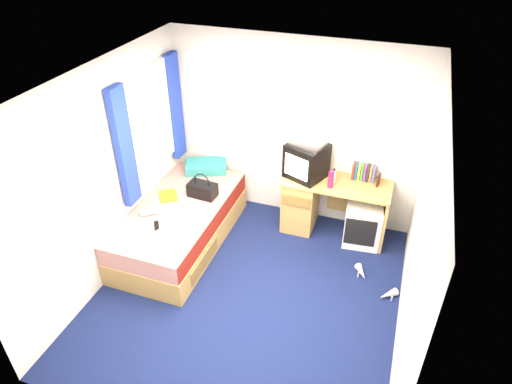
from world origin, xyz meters
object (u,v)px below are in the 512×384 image
(desk, at_px, (314,201))
(storage_cube, at_px, (363,223))
(magazine, at_px, (168,196))
(bed, at_px, (181,224))
(vcr, at_px, (308,142))
(aerosol_can, at_px, (334,176))
(picture_frame, at_px, (378,180))
(handbag, at_px, (202,189))
(water_bottle, at_px, (150,212))
(white_heels, at_px, (374,283))
(towel, at_px, (179,224))
(pink_water_bottle, at_px, (331,180))
(remote_control, at_px, (157,226))
(crt_tv, at_px, (306,161))
(colour_swatch_fan, at_px, (160,231))
(pillow, at_px, (206,166))

(desk, xyz_separation_m, storage_cube, (0.65, -0.09, -0.13))
(magazine, bearing_deg, bed, -34.93)
(bed, distance_m, vcr, 1.87)
(bed, bearing_deg, aerosol_can, 26.29)
(picture_frame, distance_m, handbag, 2.15)
(storage_cube, distance_m, magazine, 2.46)
(picture_frame, bearing_deg, storage_cube, -108.59)
(water_bottle, bearing_deg, white_heels, 5.83)
(magazine, bearing_deg, storage_cube, 14.43)
(vcr, distance_m, towel, 1.79)
(towel, bearing_deg, pink_water_bottle, 35.61)
(towel, relative_size, water_bottle, 1.52)
(aerosol_can, distance_m, magazine, 2.07)
(bed, relative_size, picture_frame, 14.29)
(handbag, height_order, towel, handbag)
(picture_frame, bearing_deg, desk, -164.71)
(aerosol_can, bearing_deg, bed, -153.71)
(storage_cube, bearing_deg, white_heels, -76.16)
(vcr, bearing_deg, water_bottle, -127.18)
(handbag, bearing_deg, storage_cube, 17.60)
(pink_water_bottle, relative_size, remote_control, 1.34)
(bed, distance_m, storage_cube, 2.27)
(bed, relative_size, crt_tv, 3.57)
(picture_frame, bearing_deg, pink_water_bottle, -147.68)
(storage_cube, height_order, vcr, vcr)
(bed, distance_m, aerosol_can, 1.98)
(vcr, xyz_separation_m, handbag, (-1.17, -0.55, -0.59))
(bed, relative_size, colour_swatch_fan, 9.09)
(pillow, relative_size, magazine, 1.95)
(crt_tv, xyz_separation_m, vcr, (0.00, 0.00, 0.26))
(colour_swatch_fan, xyz_separation_m, white_heels, (2.38, 0.51, -0.51))
(desk, height_order, aerosol_can, aerosol_can)
(magazine, bearing_deg, white_heels, -3.22)
(picture_frame, relative_size, towel, 0.46)
(pillow, distance_m, remote_control, 1.33)
(bed, bearing_deg, colour_swatch_fan, -87.34)
(bed, bearing_deg, pink_water_bottle, 22.80)
(bed, height_order, colour_swatch_fan, colour_swatch_fan)
(vcr, relative_size, handbag, 1.08)
(storage_cube, xyz_separation_m, colour_swatch_fan, (-2.11, -1.26, 0.27))
(handbag, bearing_deg, remote_control, -103.05)
(pillow, bearing_deg, remote_control, -90.67)
(desk, height_order, picture_frame, picture_frame)
(pink_water_bottle, bearing_deg, crt_tv, 156.74)
(desk, relative_size, colour_swatch_fan, 5.91)
(colour_swatch_fan, bearing_deg, water_bottle, 138.48)
(water_bottle, bearing_deg, aerosol_can, 29.49)
(remote_control, bearing_deg, handbag, 39.20)
(magazine, height_order, white_heels, magazine)
(towel, bearing_deg, water_bottle, 167.69)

